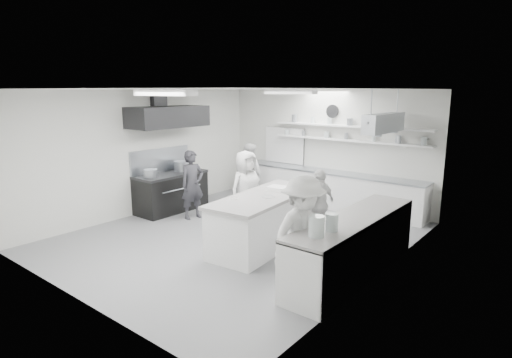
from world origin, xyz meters
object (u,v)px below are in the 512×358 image
Objects in this scene: right_counter at (353,247)px; cook_back at (249,173)px; back_counter at (328,189)px; stove at (171,193)px; prep_island at (265,221)px; cook_stove at (193,185)px.

cook_back is (-4.21, 2.41, 0.34)m from right_counter.
stove is at bearing -136.01° from back_counter.
cook_stove reaches higher than prep_island.
cook_back is (-2.28, 2.26, 0.33)m from prep_island.
stove is at bearing 173.48° from right_counter.
right_counter is at bearing -55.35° from back_counter.
stove is 0.69× the size of prep_island.
prep_island is 1.61× the size of cook_stove.
stove is 1.11× the size of cook_stove.
prep_island is (0.42, -3.25, 0.02)m from back_counter.
back_counter is 1.52× the size of right_counter.
back_counter is 1.92× the size of prep_island.
back_counter is at bearing 91.78° from prep_island.
stove is 0.36× the size of back_counter.
cook_back reaches higher than stove.
cook_stove and cook_back have the same top height.
right_counter is 4.86m from cook_back.
stove is 1.11× the size of cook_back.
cook_stove is (-4.34, 0.49, 0.34)m from right_counter.
cook_stove is at bearing -124.38° from back_counter.
right_counter is at bearing -6.52° from stove.
right_counter is at bearing -83.85° from cook_stove.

